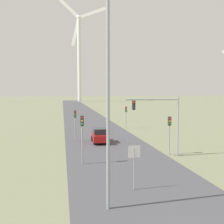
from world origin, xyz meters
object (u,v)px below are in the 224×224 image
(streetlamp, at_px, (108,67))
(traffic_light_mast_overhead, at_px, (160,113))
(traffic_light_post_near_right, at_px, (169,127))
(stop_sign_near, at_px, (134,159))
(traffic_light_post_near_left, at_px, (82,129))
(traffic_light_post_mid_right, at_px, (126,113))
(car_approaching, at_px, (100,135))
(traffic_light_post_mid_left, at_px, (75,119))
(wind_turbine_left, at_px, (79,52))

(streetlamp, distance_m, traffic_light_mast_overhead, 12.79)
(streetlamp, height_order, traffic_light_post_near_right, streetlamp)
(stop_sign_near, height_order, traffic_light_post_near_left, traffic_light_post_near_left)
(traffic_light_post_near_left, height_order, traffic_light_post_mid_right, traffic_light_post_near_left)
(streetlamp, distance_m, car_approaching, 19.83)
(traffic_light_post_near_left, relative_size, traffic_light_post_mid_left, 1.09)
(stop_sign_near, distance_m, traffic_light_post_near_left, 7.38)
(streetlamp, relative_size, traffic_light_post_near_left, 3.00)
(wind_turbine_left, bearing_deg, traffic_light_post_near_left, -93.67)
(stop_sign_near, relative_size, wind_turbine_left, 0.05)
(streetlamp, height_order, traffic_light_mast_overhead, streetlamp)
(stop_sign_near, bearing_deg, traffic_light_post_near_right, 54.47)
(traffic_light_post_mid_left, bearing_deg, traffic_light_post_near_left, -89.58)
(traffic_light_mast_overhead, relative_size, wind_turbine_left, 0.10)
(traffic_light_post_mid_left, bearing_deg, traffic_light_post_mid_right, 46.19)
(stop_sign_near, relative_size, traffic_light_post_near_left, 0.68)
(streetlamp, height_order, traffic_light_post_mid_right, streetlamp)
(traffic_light_post_near_right, xyz_separation_m, car_approaching, (-6.07, 7.50, -1.95))
(stop_sign_near, xyz_separation_m, traffic_light_post_mid_right, (6.14, 27.09, 0.72))
(streetlamp, relative_size, traffic_light_post_near_right, 3.33)
(streetlamp, relative_size, traffic_light_mast_overhead, 2.19)
(stop_sign_near, xyz_separation_m, traffic_light_post_near_right, (6.10, 8.54, 0.79))
(car_approaching, bearing_deg, traffic_light_mast_overhead, -60.36)
(traffic_light_post_mid_right, relative_size, traffic_light_mast_overhead, 0.64)
(traffic_light_mast_overhead, distance_m, wind_turbine_left, 136.97)
(traffic_light_post_mid_right, height_order, car_approaching, traffic_light_post_mid_right)
(streetlamp, bearing_deg, car_approaching, 83.25)
(streetlamp, relative_size, stop_sign_near, 4.38)
(traffic_light_post_near_right, distance_m, wind_turbine_left, 136.49)
(traffic_light_mast_overhead, bearing_deg, traffic_light_post_near_left, -172.03)
(car_approaching, height_order, wind_turbine_left, wind_turbine_left)
(traffic_light_post_mid_right, height_order, traffic_light_mast_overhead, traffic_light_mast_overhead)
(traffic_light_post_mid_left, bearing_deg, wind_turbine_left, 85.98)
(traffic_light_mast_overhead, relative_size, car_approaching, 1.42)
(traffic_light_post_near_left, height_order, traffic_light_post_mid_left, traffic_light_post_near_left)
(stop_sign_near, height_order, traffic_light_post_near_right, traffic_light_post_near_right)
(traffic_light_post_near_left, bearing_deg, traffic_light_mast_overhead, 7.97)
(traffic_light_post_near_right, bearing_deg, traffic_light_post_mid_left, 135.02)
(traffic_light_mast_overhead, bearing_deg, streetlamp, -124.08)
(stop_sign_near, bearing_deg, traffic_light_mast_overhead, 58.60)
(traffic_light_post_mid_right, distance_m, wind_turbine_left, 118.38)
(streetlamp, xyz_separation_m, traffic_light_mast_overhead, (6.89, 10.19, -3.49))
(streetlamp, xyz_separation_m, traffic_light_post_near_right, (8.25, 10.96, -4.93))
(traffic_light_post_mid_left, bearing_deg, traffic_light_mast_overhead, -51.91)
(car_approaching, bearing_deg, wind_turbine_left, 87.38)
(streetlamp, xyz_separation_m, wind_turbine_left, (7.97, 144.79, 21.87))
(traffic_light_post_near_right, distance_m, traffic_light_post_mid_left, 12.81)
(traffic_light_post_near_right, relative_size, traffic_light_mast_overhead, 0.66)
(traffic_light_post_mid_left, xyz_separation_m, traffic_light_post_mid_right, (9.10, 9.49, -0.12))
(traffic_light_mast_overhead, bearing_deg, stop_sign_near, -121.40)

